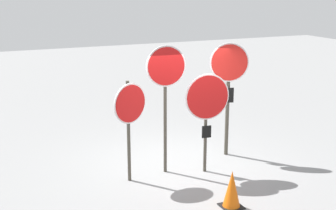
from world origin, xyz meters
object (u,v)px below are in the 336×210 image
(stop_sign_3, at_px, (229,77))
(traffic_cone_0, at_px, (232,189))
(stop_sign_1, at_px, (166,80))
(stop_sign_0, at_px, (130,111))
(stop_sign_2, at_px, (207,103))

(stop_sign_3, xyz_separation_m, traffic_cone_0, (-1.24, -2.28, -1.50))
(stop_sign_1, xyz_separation_m, stop_sign_3, (1.69, 0.38, -0.15))
(stop_sign_0, xyz_separation_m, stop_sign_2, (1.60, -0.20, 0.03))
(stop_sign_3, relative_size, traffic_cone_0, 3.80)
(stop_sign_3, bearing_deg, traffic_cone_0, -97.27)
(stop_sign_0, xyz_separation_m, stop_sign_1, (0.82, 0.12, 0.52))
(stop_sign_3, distance_m, traffic_cone_0, 3.00)
(stop_sign_1, distance_m, stop_sign_3, 1.74)
(stop_sign_2, xyz_separation_m, traffic_cone_0, (-0.33, -1.58, -1.17))
(stop_sign_1, bearing_deg, stop_sign_3, 16.35)
(stop_sign_0, relative_size, stop_sign_3, 0.79)
(stop_sign_3, bearing_deg, stop_sign_1, -146.04)
(stop_sign_1, bearing_deg, stop_sign_2, -18.74)
(stop_sign_3, height_order, traffic_cone_0, stop_sign_3)
(stop_sign_0, bearing_deg, stop_sign_3, -11.29)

